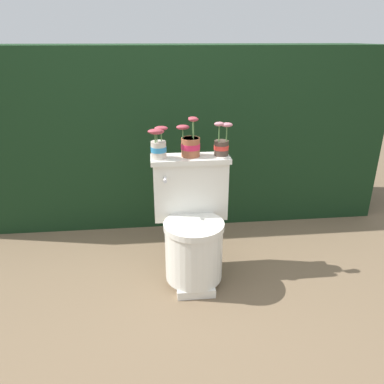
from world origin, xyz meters
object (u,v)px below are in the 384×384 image
(potted_plant_left, at_px, (158,144))
(potted_plant_middle, at_px, (222,144))
(toilet, at_px, (192,228))
(potted_plant_midleft, at_px, (190,144))

(potted_plant_left, bearing_deg, potted_plant_middle, 3.68)
(toilet, xyz_separation_m, potted_plant_midleft, (0.00, 0.13, 0.49))
(potted_plant_midleft, xyz_separation_m, potted_plant_middle, (0.19, -0.00, -0.01))
(toilet, bearing_deg, potted_plant_midleft, 89.43)
(toilet, bearing_deg, potted_plant_middle, 35.15)
(potted_plant_midleft, bearing_deg, toilet, -90.57)
(toilet, distance_m, potted_plant_middle, 0.53)
(potted_plant_left, height_order, potted_plant_midleft, potted_plant_midleft)
(toilet, relative_size, potted_plant_left, 4.06)
(potted_plant_midleft, bearing_deg, potted_plant_middle, -0.41)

